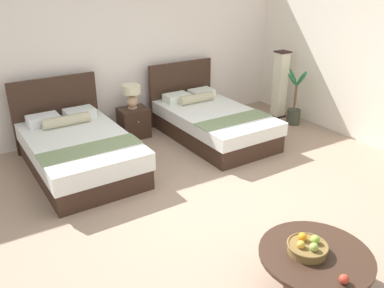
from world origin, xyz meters
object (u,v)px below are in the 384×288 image
(nightstand, at_px, (134,123))
(coffee_table, at_px, (315,262))
(potted_palm, at_px, (294,108))
(bed_near_window, at_px, (78,150))
(bed_near_corner, at_px, (211,122))
(fruit_bowl, at_px, (307,247))
(loose_apple, at_px, (344,279))
(floor_lamp_corner, at_px, (280,85))
(table_lamp, at_px, (132,94))

(nightstand, xyz_separation_m, coffee_table, (-0.09, -4.17, 0.06))
(potted_palm, bearing_deg, bed_near_window, 176.62)
(bed_near_corner, bearing_deg, nightstand, 147.17)
(coffee_table, bearing_deg, fruit_bowl, 134.89)
(coffee_table, height_order, loose_apple, loose_apple)
(floor_lamp_corner, bearing_deg, bed_near_window, -176.84)
(bed_near_window, xyz_separation_m, potted_palm, (3.96, -0.23, 0.01))
(table_lamp, bearing_deg, nightstand, -90.00)
(bed_near_corner, distance_m, potted_palm, 1.69)
(coffee_table, xyz_separation_m, loose_apple, (-0.09, -0.36, 0.13))
(bed_near_window, height_order, table_lamp, bed_near_window)
(table_lamp, distance_m, fruit_bowl, 4.14)
(table_lamp, height_order, loose_apple, table_lamp)
(coffee_table, bearing_deg, bed_near_window, 107.37)
(fruit_bowl, bearing_deg, table_lamp, 87.97)
(fruit_bowl, xyz_separation_m, floor_lamp_corner, (2.96, 3.61, 0.17))
(bed_near_window, relative_size, floor_lamp_corner, 1.70)
(bed_near_corner, distance_m, table_lamp, 1.42)
(potted_palm, bearing_deg, coffee_table, -131.89)
(potted_palm, bearing_deg, fruit_bowl, -132.93)
(bed_near_corner, height_order, fruit_bowl, bed_near_corner)
(table_lamp, height_order, potted_palm, potted_palm)
(table_lamp, height_order, floor_lamp_corner, floor_lamp_corner)
(potted_palm, bearing_deg, nightstand, 161.08)
(coffee_table, height_order, potted_palm, potted_palm)
(table_lamp, distance_m, loose_apple, 4.56)
(nightstand, height_order, potted_palm, potted_palm)
(coffee_table, bearing_deg, floor_lamp_corner, 51.60)
(bed_near_window, relative_size, potted_palm, 2.03)
(table_lamp, bearing_deg, fruit_bowl, -92.03)
(bed_near_corner, bearing_deg, loose_apple, -108.68)
(loose_apple, height_order, floor_lamp_corner, floor_lamp_corner)
(fruit_bowl, distance_m, loose_apple, 0.42)
(fruit_bowl, bearing_deg, potted_palm, 47.07)
(bed_near_corner, xyz_separation_m, potted_palm, (1.68, -0.24, 0.02))
(bed_near_window, height_order, loose_apple, bed_near_window)
(bed_near_window, bearing_deg, bed_near_corner, 0.11)
(floor_lamp_corner, bearing_deg, potted_palm, -93.08)
(coffee_table, distance_m, potted_palm, 4.31)
(bed_near_window, height_order, coffee_table, bed_near_window)
(floor_lamp_corner, bearing_deg, coffee_table, -128.40)
(bed_near_window, distance_m, fruit_bowl, 3.54)
(nightstand, relative_size, floor_lamp_corner, 0.40)
(nightstand, bearing_deg, coffee_table, -91.25)
(nightstand, relative_size, table_lamp, 1.28)
(floor_lamp_corner, relative_size, potted_palm, 1.19)
(bed_near_corner, distance_m, loose_apple, 4.03)
(potted_palm, bearing_deg, loose_apple, -129.68)
(bed_near_window, height_order, fruit_bowl, bed_near_window)
(bed_near_window, xyz_separation_m, loose_apple, (0.99, -3.81, 0.14))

